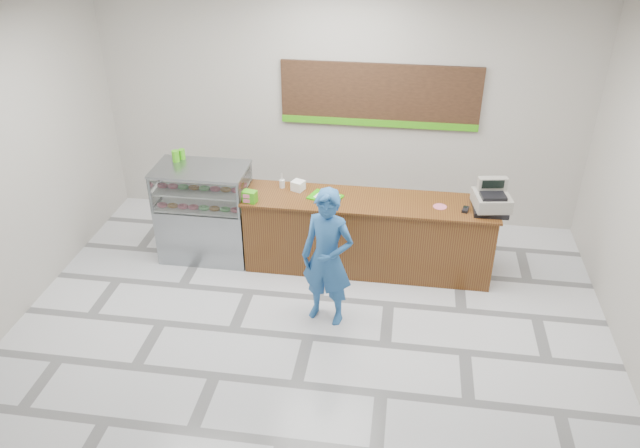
# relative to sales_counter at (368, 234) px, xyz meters

# --- Properties ---
(floor) EXTENTS (7.00, 7.00, 0.00)m
(floor) POSITION_rel_sales_counter_xyz_m (-0.55, -1.55, -0.52)
(floor) COLOR silver
(floor) RESTS_ON ground
(back_wall) EXTENTS (7.00, 0.00, 7.00)m
(back_wall) POSITION_rel_sales_counter_xyz_m (-0.55, 1.45, 1.23)
(back_wall) COLOR #B8B2A9
(back_wall) RESTS_ON floor
(ceiling) EXTENTS (7.00, 7.00, 0.00)m
(ceiling) POSITION_rel_sales_counter_xyz_m (-0.55, -1.55, 2.98)
(ceiling) COLOR silver
(ceiling) RESTS_ON back_wall
(sales_counter) EXTENTS (3.26, 0.76, 1.03)m
(sales_counter) POSITION_rel_sales_counter_xyz_m (0.00, 0.00, 0.00)
(sales_counter) COLOR brown
(sales_counter) RESTS_ON floor
(display_case) EXTENTS (1.22, 0.72, 1.33)m
(display_case) POSITION_rel_sales_counter_xyz_m (-2.22, -0.00, 0.16)
(display_case) COLOR gray
(display_case) RESTS_ON floor
(menu_board) EXTENTS (2.80, 0.06, 0.90)m
(menu_board) POSITION_rel_sales_counter_xyz_m (-0.00, 1.41, 1.42)
(menu_board) COLOR black
(menu_board) RESTS_ON back_wall
(cash_register) EXTENTS (0.48, 0.50, 0.40)m
(cash_register) POSITION_rel_sales_counter_xyz_m (1.50, -0.06, 0.66)
(cash_register) COLOR black
(cash_register) RESTS_ON sales_counter
(card_terminal) EXTENTS (0.10, 0.15, 0.04)m
(card_terminal) POSITION_rel_sales_counter_xyz_m (1.20, -0.11, 0.53)
(card_terminal) COLOR black
(card_terminal) RESTS_ON sales_counter
(serving_tray) EXTENTS (0.48, 0.41, 0.02)m
(serving_tray) POSITION_rel_sales_counter_xyz_m (-0.57, -0.02, 0.52)
(serving_tray) COLOR #29B709
(serving_tray) RESTS_ON sales_counter
(napkin_box) EXTENTS (0.19, 0.19, 0.13)m
(napkin_box) POSITION_rel_sales_counter_xyz_m (-0.95, 0.15, 0.58)
(napkin_box) COLOR white
(napkin_box) RESTS_ON sales_counter
(straw_cup) EXTENTS (0.07, 0.07, 0.11)m
(straw_cup) POSITION_rel_sales_counter_xyz_m (-1.17, 0.19, 0.57)
(straw_cup) COLOR silver
(straw_cup) RESTS_ON sales_counter
(promo_box) EXTENTS (0.19, 0.15, 0.15)m
(promo_box) POSITION_rel_sales_counter_xyz_m (-1.50, -0.27, 0.59)
(promo_box) COLOR #3FA513
(promo_box) RESTS_ON sales_counter
(donut_decal) EXTENTS (0.17, 0.17, 0.00)m
(donut_decal) POSITION_rel_sales_counter_xyz_m (0.89, -0.05, 0.52)
(donut_decal) COLOR #D9647E
(donut_decal) RESTS_ON sales_counter
(green_cup_left) EXTENTS (0.10, 0.10, 0.15)m
(green_cup_left) POSITION_rel_sales_counter_xyz_m (-2.59, 0.16, 0.89)
(green_cup_left) COLOR #3FA513
(green_cup_left) RESTS_ON display_case
(green_cup_right) EXTENTS (0.09, 0.09, 0.13)m
(green_cup_right) POSITION_rel_sales_counter_xyz_m (-2.54, 0.26, 0.88)
(green_cup_right) COLOR #3FA513
(green_cup_right) RESTS_ON display_case
(customer) EXTENTS (0.71, 0.56, 1.71)m
(customer) POSITION_rel_sales_counter_xyz_m (-0.38, -1.15, 0.34)
(customer) COLOR #285EA1
(customer) RESTS_ON floor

